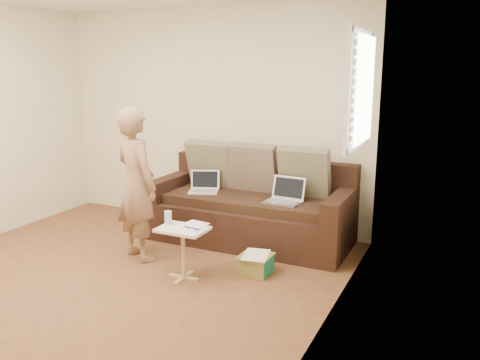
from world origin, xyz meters
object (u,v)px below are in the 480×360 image
at_px(side_table, 183,253).
at_px(striped_box, 256,264).
at_px(sofa, 250,204).
at_px(laptop_white, 203,192).
at_px(person, 137,185).
at_px(laptop_silver, 283,203).
at_px(drinking_glass, 168,217).

relative_size(side_table, striped_box, 1.65).
relative_size(sofa, laptop_white, 6.74).
bearing_deg(person, sofa, -107.49).
bearing_deg(laptop_silver, sofa, 167.70).
relative_size(person, striped_box, 5.22).
height_order(sofa, striped_box, sofa).
distance_m(sofa, laptop_silver, 0.46).
xyz_separation_m(laptop_white, person, (-0.27, -0.86, 0.25)).
height_order(person, side_table, person).
bearing_deg(striped_box, laptop_white, 143.20).
xyz_separation_m(laptop_white, side_table, (0.41, -1.11, -0.28)).
relative_size(laptop_silver, drinking_glass, 3.04).
relative_size(sofa, person, 1.43).
xyz_separation_m(person, side_table, (0.68, -0.25, -0.52)).
xyz_separation_m(sofa, striped_box, (0.42, -0.80, -0.33)).
height_order(sofa, laptop_silver, sofa).
distance_m(laptop_silver, person, 1.50).
distance_m(drinking_glass, striped_box, 0.93).
bearing_deg(laptop_silver, laptop_white, -178.27).
bearing_deg(side_table, person, 159.87).
bearing_deg(sofa, laptop_white, -171.50).
distance_m(side_table, striped_box, 0.69).
bearing_deg(drinking_glass, side_table, -15.10).
distance_m(laptop_silver, side_table, 1.23).
xyz_separation_m(laptop_silver, drinking_glass, (-0.75, -1.01, 0.03)).
height_order(laptop_white, drinking_glass, laptop_white).
bearing_deg(laptop_white, side_table, -91.22).
height_order(side_table, striped_box, side_table).
xyz_separation_m(person, striped_box, (1.23, 0.14, -0.67)).
distance_m(laptop_silver, drinking_glass, 1.26).
distance_m(laptop_white, side_table, 1.21).
bearing_deg(laptop_silver, drinking_glass, -122.00).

